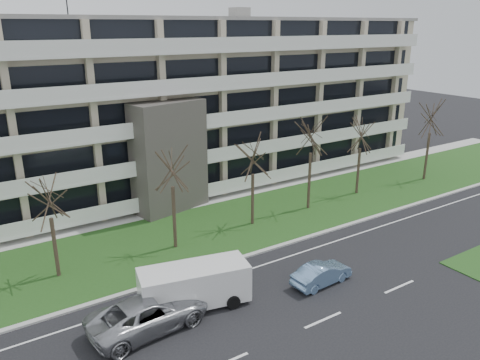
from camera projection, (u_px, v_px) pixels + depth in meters
ground at (323, 320)px, 24.38m from camera, size 160.00×160.00×0.00m
grass_verge at (203, 232)px, 34.73m from camera, size 90.00×10.00×0.06m
curb at (240, 258)px, 30.73m from camera, size 90.00×0.35×0.12m
sidewalk at (172, 208)px, 39.10m from camera, size 90.00×2.00×0.08m
lane_edge_line at (253, 268)px, 29.56m from camera, size 90.00×0.12×0.01m
apartment_building at (136, 107)px, 42.13m from camera, size 60.50×15.10×18.75m
silver_pickup at (149, 313)px, 23.53m from camera, size 6.42×3.39×1.72m
blue_sedan at (322, 274)px, 27.64m from camera, size 3.98×1.58×1.29m
white_van at (196, 282)px, 25.34m from camera, size 6.24×3.39×2.29m
tree_2 at (48, 194)px, 26.96m from camera, size 3.43×3.43×6.87m
tree_3 at (172, 162)px, 30.40m from camera, size 3.97×3.97×7.94m
tree_4 at (253, 154)px, 34.36m from camera, size 3.61×3.61×7.22m
tree_5 at (312, 130)px, 37.10m from camera, size 4.29×4.29×8.58m
tree_6 at (362, 130)px, 40.81m from camera, size 3.79×3.79×7.58m
tree_7 at (432, 114)px, 44.50m from camera, size 4.20×4.20×8.40m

